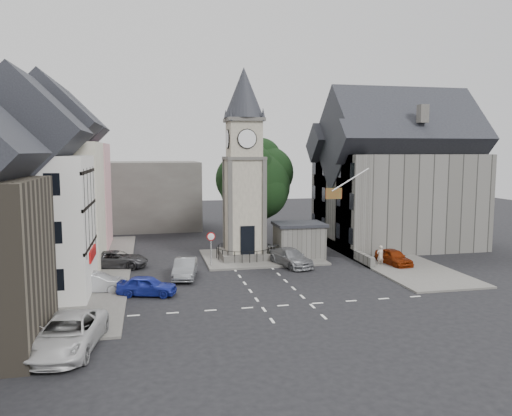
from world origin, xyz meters
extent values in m
plane|color=black|center=(0.00, 0.00, 0.00)|extent=(120.00, 120.00, 0.00)
cube|color=#595651|center=(-12.50, 6.00, 0.07)|extent=(6.00, 30.00, 0.14)
cube|color=#595651|center=(12.00, 8.00, 0.07)|extent=(6.00, 26.00, 0.14)
cube|color=#595651|center=(1.50, 8.00, 0.08)|extent=(10.00, 8.00, 0.16)
cube|color=silver|center=(0.00, -5.50, 0.01)|extent=(20.00, 8.00, 0.01)
cube|color=#4C4944|center=(0.00, 8.00, 0.35)|extent=(4.20, 4.20, 0.70)
torus|color=black|center=(0.00, 8.00, 1.08)|extent=(4.86, 4.86, 0.06)
cube|color=gray|center=(0.00, 8.00, 4.70)|extent=(3.00, 3.00, 8.00)
cube|color=black|center=(0.00, 6.55, 1.90)|extent=(1.20, 0.25, 2.40)
cube|color=#4C4944|center=(0.00, 8.00, 8.70)|extent=(3.30, 3.30, 0.25)
cube|color=gray|center=(0.00, 8.00, 10.30)|extent=(2.70, 2.70, 3.20)
cylinder|color=white|center=(0.00, 6.60, 10.30)|extent=(1.50, 0.12, 1.50)
cube|color=#4C4944|center=(0.00, 8.00, 11.90)|extent=(3.10, 3.10, 0.30)
cone|color=black|center=(0.00, 8.00, 14.15)|extent=(3.40, 3.40, 4.20)
cube|color=#5B5954|center=(4.80, 7.50, 1.40)|extent=(4.00, 3.00, 2.80)
cube|color=black|center=(4.80, 7.50, 2.95)|extent=(4.30, 3.30, 0.25)
cylinder|color=black|center=(2.00, 13.00, 2.20)|extent=(0.70, 0.70, 4.40)
cylinder|color=black|center=(-3.20, 5.50, 1.25)|extent=(0.10, 0.10, 2.50)
cone|color=#A50C0C|center=(-3.20, 5.40, 2.50)|extent=(0.70, 0.06, 0.70)
cone|color=white|center=(-3.20, 5.38, 2.50)|extent=(0.54, 0.04, 0.54)
cube|color=pink|center=(-15.50, 16.00, 5.00)|extent=(7.50, 7.00, 10.00)
cube|color=beige|center=(-15.50, 8.00, 5.00)|extent=(7.50, 7.00, 10.00)
cube|color=silver|center=(-15.50, 0.00, 4.50)|extent=(7.50, 7.00, 9.00)
cube|color=#4C4944|center=(-12.00, 28.00, 4.00)|extent=(20.00, 10.00, 8.00)
cube|color=#5B5954|center=(16.00, 11.00, 4.50)|extent=(14.00, 10.00, 9.00)
cube|color=#5B5954|center=(9.80, 7.50, 4.50)|extent=(1.60, 4.40, 9.00)
cube|color=#5B5954|center=(9.80, 14.50, 4.50)|extent=(1.60, 4.40, 9.00)
cube|color=#5B5954|center=(9.20, 10.00, 0.45)|extent=(0.40, 16.00, 0.90)
cylinder|color=white|center=(8.00, 4.00, 7.00)|extent=(3.17, 0.10, 1.89)
plane|color=#B21414|center=(6.60, 4.00, 5.90)|extent=(1.40, 0.00, 1.40)
imported|color=#1B2998|center=(-8.23, -1.59, 0.65)|extent=(4.09, 2.53, 1.30)
imported|color=#A6A9AE|center=(-11.50, -0.18, 0.66)|extent=(4.16, 1.90, 1.32)
imported|color=#323235|center=(-10.62, 6.78, 0.68)|extent=(5.25, 3.13, 1.37)
imported|color=gray|center=(-5.50, 2.44, 0.72)|extent=(2.22, 4.56, 1.44)
imported|color=gray|center=(3.16, 4.50, 0.70)|extent=(3.19, 5.19, 1.40)
imported|color=maroon|center=(11.50, 3.00, 0.66)|extent=(1.96, 4.04, 1.33)
imported|color=silver|center=(-11.83, -10.00, 0.81)|extent=(3.54, 6.18, 1.62)
imported|color=beige|center=(10.26, 2.90, 0.86)|extent=(0.68, 0.50, 1.71)
camera|label=1|loc=(-7.98, -33.78, 9.30)|focal=35.00mm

